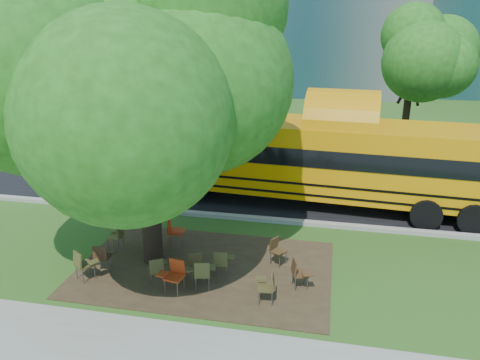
% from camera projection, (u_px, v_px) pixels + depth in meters
% --- Properties ---
extents(ground, '(160.00, 160.00, 0.00)m').
position_uv_depth(ground, '(177.00, 257.00, 13.79)').
color(ground, '#2C4917').
rests_on(ground, ground).
extents(dirt_patch, '(7.00, 4.50, 0.03)m').
position_uv_depth(dirt_patch, '(205.00, 268.00, 13.14)').
color(dirt_patch, '#382819').
rests_on(dirt_patch, ground).
extents(asphalt_road, '(80.00, 8.00, 0.04)m').
position_uv_depth(asphalt_road, '(229.00, 179.00, 20.25)').
color(asphalt_road, black).
rests_on(asphalt_road, ground).
extents(kerb_near, '(80.00, 0.25, 0.14)m').
position_uv_depth(kerb_near, '(204.00, 214.00, 16.54)').
color(kerb_near, gray).
rests_on(kerb_near, ground).
extents(kerb_far, '(80.00, 0.25, 0.14)m').
position_uv_depth(kerb_far, '(247.00, 152.00, 24.01)').
color(kerb_far, gray).
rests_on(kerb_far, ground).
extents(bg_tree_0, '(5.20, 5.20, 7.18)m').
position_uv_depth(bg_tree_0, '(46.00, 55.00, 26.51)').
color(bg_tree_0, black).
rests_on(bg_tree_0, ground).
extents(bg_tree_2, '(4.80, 4.80, 6.62)m').
position_uv_depth(bg_tree_2, '(181.00, 59.00, 28.09)').
color(bg_tree_2, black).
rests_on(bg_tree_2, ground).
extents(bg_tree_3, '(5.60, 5.60, 7.84)m').
position_uv_depth(bg_tree_3, '(414.00, 50.00, 23.52)').
color(bg_tree_3, black).
rests_on(bg_tree_3, ground).
extents(main_tree, '(7.20, 7.20, 8.78)m').
position_uv_depth(main_tree, '(142.00, 81.00, 11.83)').
color(main_tree, black).
rests_on(main_tree, ground).
extents(school_bus, '(12.88, 3.67, 3.11)m').
position_uv_depth(school_bus, '(336.00, 159.00, 16.95)').
color(school_bus, orange).
rests_on(school_bus, ground).
extents(chair_0, '(0.56, 0.56, 0.84)m').
position_uv_depth(chair_0, '(102.00, 255.00, 12.82)').
color(chair_0, '#3D2515').
rests_on(chair_0, ground).
extents(chair_1, '(0.74, 0.59, 0.88)m').
position_uv_depth(chair_1, '(83.00, 263.00, 12.38)').
color(chair_1, '#45401E').
rests_on(chair_1, ground).
extents(chair_2, '(0.54, 0.66, 0.80)m').
position_uv_depth(chair_2, '(157.00, 268.00, 12.21)').
color(chair_2, '#443E1D').
rests_on(chair_2, ground).
extents(chair_3, '(0.66, 0.53, 0.91)m').
position_uv_depth(chair_3, '(174.00, 273.00, 11.86)').
color(chair_3, '#A33211').
rests_on(chair_3, ground).
extents(chair_4, '(0.57, 0.61, 0.85)m').
position_uv_depth(chair_4, '(203.00, 272.00, 11.97)').
color(chair_4, '#4C4821').
rests_on(chair_4, ground).
extents(chair_5, '(0.55, 0.66, 0.82)m').
position_uv_depth(chair_5, '(195.00, 266.00, 12.30)').
color(chair_5, brown).
rests_on(chair_5, ground).
extents(chair_6, '(0.53, 0.55, 0.83)m').
position_uv_depth(chair_6, '(268.00, 284.00, 11.45)').
color(chair_6, '#463D1E').
rests_on(chair_6, ground).
extents(chair_7, '(0.62, 0.56, 0.83)m').
position_uv_depth(chair_7, '(299.00, 271.00, 12.03)').
color(chair_7, '#482E19').
rests_on(chair_7, ground).
extents(chair_8, '(0.50, 0.56, 0.85)m').
position_uv_depth(chair_8, '(117.00, 234.00, 14.06)').
color(chair_8, brown).
rests_on(chair_8, ground).
extents(chair_9, '(0.71, 0.56, 0.83)m').
position_uv_depth(chair_9, '(152.00, 233.00, 14.14)').
color(chair_9, '#4D331B').
rests_on(chair_9, ground).
extents(chair_10, '(0.64, 0.64, 0.96)m').
position_uv_depth(chair_10, '(174.00, 229.00, 14.21)').
color(chair_10, '#BB3713').
rests_on(chair_10, ground).
extents(chair_11, '(0.55, 0.54, 0.82)m').
position_uv_depth(chair_11, '(222.00, 261.00, 12.54)').
color(chair_11, '#45421E').
rests_on(chair_11, ground).
extents(chair_12, '(0.53, 0.68, 0.81)m').
position_uv_depth(chair_12, '(277.00, 249.00, 13.20)').
color(chair_12, '#453118').
rests_on(chair_12, ground).
extents(black_car, '(4.86, 2.94, 1.55)m').
position_uv_depth(black_car, '(147.00, 166.00, 19.53)').
color(black_car, black).
rests_on(black_car, ground).
extents(bg_car_red, '(5.68, 3.96, 1.44)m').
position_uv_depth(bg_car_red, '(124.00, 136.00, 24.56)').
color(bg_car_red, '#50100D').
rests_on(bg_car_red, ground).
extents(pedestrian_a, '(0.66, 0.73, 1.68)m').
position_uv_depth(pedestrian_a, '(18.00, 115.00, 28.95)').
color(pedestrian_a, '#38497F').
rests_on(pedestrian_a, ground).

